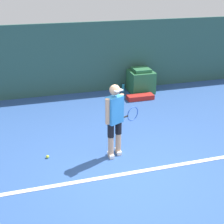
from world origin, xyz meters
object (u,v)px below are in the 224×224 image
tennis_player (115,117)px  tennis_ball (48,157)px  covered_chair (141,81)px  equipment_bag (140,97)px  water_bottle (123,87)px

tennis_player → tennis_ball: (-1.44, 0.26, -0.86)m
tennis_player → tennis_ball: size_ratio=23.78×
tennis_ball → covered_chair: size_ratio=0.08×
tennis_ball → equipment_bag: (3.14, 2.69, 0.04)m
covered_chair → equipment_bag: 0.78m
tennis_ball → water_bottle: (2.86, 3.54, 0.10)m
tennis_ball → water_bottle: size_ratio=0.24×
covered_chair → equipment_bag: bearing=-111.4°
equipment_bag → water_bottle: (-0.29, 0.85, 0.06)m
tennis_ball → equipment_bag: equipment_bag is taller
tennis_player → equipment_bag: bearing=33.4°
tennis_ball → covered_chair: covered_chair is taller
tennis_player → water_bottle: bearing=43.0°
equipment_bag → water_bottle: size_ratio=3.01×
water_bottle → equipment_bag: bearing=-71.5°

